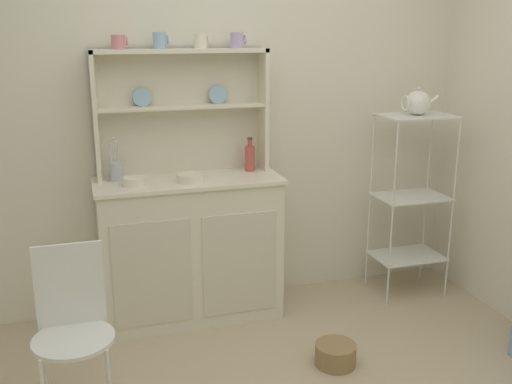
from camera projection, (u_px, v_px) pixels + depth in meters
name	position (u px, v px, depth m)	size (l,w,h in m)	color
wall_back	(226.00, 113.00, 3.74)	(3.84, 0.05, 2.50)	silver
hutch_cabinet	(190.00, 248.00, 3.63)	(1.12, 0.45, 0.90)	silver
hutch_shelf_unit	(181.00, 102.00, 3.55)	(1.04, 0.18, 0.75)	beige
bakers_rack	(412.00, 189.00, 3.91)	(0.47, 0.33, 1.23)	silver
wire_chair	(72.00, 320.00, 2.62)	(0.36, 0.36, 0.85)	white
floor_basket	(335.00, 354.00, 3.19)	(0.22, 0.22, 0.12)	#93754C
cup_rose_0	(118.00, 42.00, 3.31)	(0.09, 0.08, 0.08)	#D17A84
cup_sky_1	(160.00, 41.00, 3.38)	(0.09, 0.08, 0.09)	#8EB2D1
cup_cream_2	(201.00, 41.00, 3.44)	(0.09, 0.07, 0.09)	silver
cup_lilac_3	(237.00, 40.00, 3.51)	(0.10, 0.08, 0.09)	#B79ECC
bowl_mixing_large	(134.00, 182.00, 3.34)	(0.13, 0.13, 0.05)	silver
bowl_floral_medium	(190.00, 178.00, 3.44)	(0.16, 0.16, 0.05)	silver
jam_bottle	(250.00, 157.00, 3.68)	(0.06, 0.06, 0.21)	#B74C47
utensil_jar	(116.00, 171.00, 3.45)	(0.08, 0.08, 0.25)	#B2B7C6
porcelain_teapot	(418.00, 103.00, 3.76)	(0.25, 0.16, 0.18)	white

